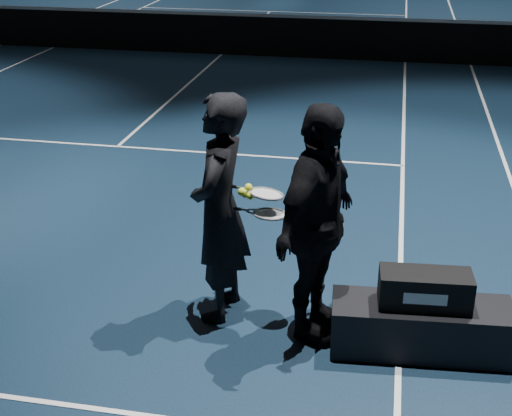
% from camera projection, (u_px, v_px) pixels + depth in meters
% --- Properties ---
extents(floor, '(36.00, 36.00, 0.00)m').
position_uv_depth(floor, '(221.00, 55.00, 16.16)').
color(floor, black).
rests_on(floor, ground).
extents(court_lines, '(10.98, 23.78, 0.01)m').
position_uv_depth(court_lines, '(221.00, 55.00, 16.16)').
color(court_lines, white).
rests_on(court_lines, floor).
extents(net_mesh, '(12.80, 0.02, 0.86)m').
position_uv_depth(net_mesh, '(220.00, 35.00, 15.97)').
color(net_mesh, black).
rests_on(net_mesh, floor).
extents(net_tape, '(12.80, 0.03, 0.07)m').
position_uv_depth(net_tape, '(220.00, 14.00, 15.78)').
color(net_tape, white).
rests_on(net_tape, net_mesh).
extents(player_bench, '(1.47, 0.59, 0.43)m').
position_uv_depth(player_bench, '(421.00, 328.00, 5.75)').
color(player_bench, black).
rests_on(player_bench, floor).
extents(racket_bag, '(0.74, 0.36, 0.29)m').
position_uv_depth(racket_bag, '(425.00, 289.00, 5.60)').
color(racket_bag, black).
rests_on(racket_bag, player_bench).
extents(bag_signature, '(0.33, 0.03, 0.10)m').
position_uv_depth(bag_signature, '(425.00, 299.00, 5.46)').
color(bag_signature, white).
rests_on(bag_signature, racket_bag).
extents(player_a, '(0.52, 0.76, 2.00)m').
position_uv_depth(player_a, '(220.00, 209.00, 5.96)').
color(player_a, black).
rests_on(player_a, floor).
extents(player_b, '(0.86, 1.27, 2.00)m').
position_uv_depth(player_b, '(317.00, 225.00, 5.68)').
color(player_b, black).
rests_on(player_b, floor).
extents(racket_lower, '(0.71, 0.34, 0.03)m').
position_uv_depth(racket_lower, '(270.00, 214.00, 5.80)').
color(racket_lower, black).
rests_on(racket_lower, player_a).
extents(racket_upper, '(0.70, 0.29, 0.10)m').
position_uv_depth(racket_upper, '(266.00, 194.00, 5.79)').
color(racket_upper, black).
rests_on(racket_upper, player_b).
extents(tennis_balls, '(0.12, 0.10, 0.12)m').
position_uv_depth(tennis_balls, '(248.00, 193.00, 5.81)').
color(tennis_balls, '#B8CD2B').
rests_on(tennis_balls, racket_upper).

